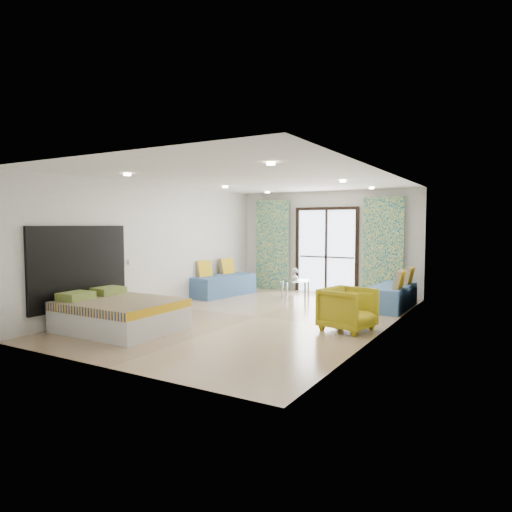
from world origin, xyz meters
The scene contains 24 objects.
floor centered at (0.00, 0.00, 0.00)m, with size 5.00×7.50×0.01m, color #9B7D5D, non-canonical shape.
ceiling centered at (0.00, 0.00, 2.70)m, with size 5.00×7.50×0.01m, color silver, non-canonical shape.
wall_back centered at (0.00, 3.75, 1.35)m, with size 5.00×0.01×2.70m, color silver, non-canonical shape.
wall_front centered at (0.00, -3.75, 1.35)m, with size 5.00×0.01×2.70m, color silver, non-canonical shape.
wall_left centered at (-2.50, 0.00, 1.35)m, with size 0.01×7.50×2.70m, color silver, non-canonical shape.
wall_right centered at (2.50, 0.00, 1.35)m, with size 0.01×7.50×2.70m, color silver, non-canonical shape.
balcony_door centered at (0.00, 3.72, 1.26)m, with size 1.76×0.08×2.28m.
balcony_rail centered at (0.00, 3.73, 0.95)m, with size 1.52×0.03×0.04m, color #595451.
curtain_left centered at (-1.55, 3.57, 1.25)m, with size 1.00×0.10×2.50m, color beige.
curtain_right centered at (1.55, 3.57, 1.25)m, with size 1.00×0.10×2.50m, color beige.
downlight_a centered at (-1.40, -2.00, 2.67)m, with size 0.12×0.12×0.02m, color #FFE0B2.
downlight_b centered at (1.40, -2.00, 2.67)m, with size 0.12×0.12×0.02m, color #FFE0B2.
downlight_c centered at (-1.40, 1.00, 2.67)m, with size 0.12×0.12×0.02m, color #FFE0B2.
downlight_d centered at (1.40, 1.00, 2.67)m, with size 0.12×0.12×0.02m, color #FFE0B2.
downlight_e centered at (-1.40, 3.00, 2.67)m, with size 0.12×0.12×0.02m, color #FFE0B2.
downlight_f centered at (1.40, 3.00, 2.67)m, with size 0.12×0.12×0.02m, color #FFE0B2.
headboard centered at (-2.46, -2.17, 1.05)m, with size 0.06×2.10×1.50m, color black.
switch_plate centered at (-2.47, -0.92, 1.05)m, with size 0.02×0.10×0.10m, color silver.
bed centered at (-1.48, -2.17, 0.27)m, with size 1.90×1.55×0.66m.
daybed_left centered at (-2.12, 1.91, 0.29)m, with size 0.97×1.94×0.92m.
daybed_right centered at (2.12, 2.25, 0.28)m, with size 0.72×1.81×0.89m.
coffee_table centered at (-0.36, 2.58, 0.38)m, with size 0.80×0.80×0.75m.
vase centered at (-0.37, 2.57, 0.51)m, with size 0.16×0.16×0.16m, color white.
armchair centered at (1.95, -0.22, 0.41)m, with size 0.79×0.74×0.82m, color #AA9916.
Camera 1 is at (4.48, -7.70, 1.83)m, focal length 32.00 mm.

